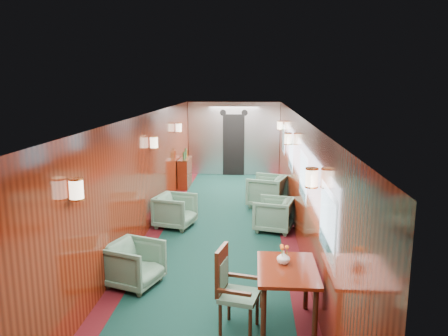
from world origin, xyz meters
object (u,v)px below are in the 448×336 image
credenza (185,172)px  armchair_left_near (134,264)px  armchair_right_near (274,215)px  dining_table (287,278)px  side_chair (231,286)px  armchair_right_far (267,191)px  armchair_left_far (175,211)px

credenza → armchair_left_near: size_ratio=1.53×
armchair_right_near → dining_table: bearing=14.8°
dining_table → credenza: (-2.42, 7.28, -0.22)m
side_chair → dining_table: bearing=20.7°
side_chair → armchair_right_far: side_chair is taller
side_chair → armchair_left_far: 4.06m
side_chair → armchair_right_near: bearing=92.9°
side_chair → credenza: credenza is taller
armchair_left_far → armchair_right_far: armchair_right_far is taller
armchair_right_far → side_chair: bearing=12.4°
side_chair → armchair_left_far: (-1.38, 3.81, -0.22)m
armchair_right_near → armchair_right_far: 1.78m
armchair_left_near → armchair_right_far: 4.88m
dining_table → credenza: 7.68m
dining_table → armchair_left_near: dining_table is taller
armchair_left_far → armchair_right_near: bearing=-78.3°
armchair_left_near → armchair_right_far: (2.10, 4.41, 0.05)m
dining_table → armchair_left_near: bearing=155.9°
credenza → armchair_left_near: 6.30m
dining_table → armchair_right_near: (-0.00, 3.62, -0.31)m
credenza → armchair_right_near: bearing=-56.6°
side_chair → armchair_right_near: side_chair is taller
side_chair → credenza: (-1.73, 7.37, -0.13)m
side_chair → credenza: bearing=116.5°
armchair_right_far → dining_table: bearing=19.5°
credenza → armchair_left_far: 3.58m
credenza → armchair_left_far: bearing=-84.3°
credenza → armchair_right_far: (2.32, -1.88, -0.05)m
dining_table → armchair_right_near: size_ratio=1.39×
dining_table → armchair_right_far: dining_table is taller
dining_table → armchair_right_far: 5.41m
credenza → armchair_right_near: (2.41, -3.66, -0.10)m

